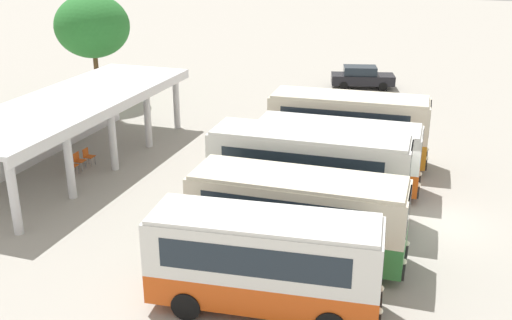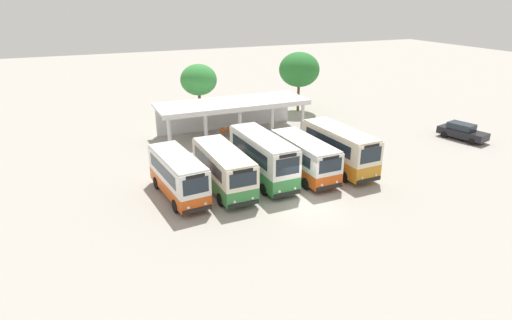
{
  "view_description": "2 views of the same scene",
  "coord_description": "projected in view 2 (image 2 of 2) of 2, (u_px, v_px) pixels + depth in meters",
  "views": [
    {
      "loc": [
        -22.53,
        -0.04,
        10.77
      ],
      "look_at": [
        -1.2,
        7.06,
        2.23
      ],
      "focal_mm": 42.03,
      "sensor_mm": 36.0,
      "label": 1
    },
    {
      "loc": [
        -13.63,
        -22.76,
        13.41
      ],
      "look_at": [
        -1.34,
        5.64,
        1.47
      ],
      "focal_mm": 30.04,
      "sensor_mm": 36.0,
      "label": 2
    }
  ],
  "objects": [
    {
      "name": "ground_plane",
      "position": [
        307.0,
        204.0,
        29.37
      ],
      "size": [
        180.0,
        180.0,
        0.0
      ],
      "primitive_type": "plane",
      "color": "#A39E93"
    },
    {
      "name": "city_bus_nearest_orange",
      "position": [
        178.0,
        174.0,
        29.85
      ],
      "size": [
        2.79,
        7.12,
        3.1
      ],
      "color": "black",
      "rests_on": "ground"
    },
    {
      "name": "city_bus_second_in_row",
      "position": [
        223.0,
        168.0,
        30.95
      ],
      "size": [
        2.56,
        7.57,
        3.11
      ],
      "color": "black",
      "rests_on": "ground"
    },
    {
      "name": "city_bus_middle_cream",
      "position": [
        263.0,
        157.0,
        32.45
      ],
      "size": [
        2.52,
        7.93,
        3.58
      ],
      "color": "black",
      "rests_on": "ground"
    },
    {
      "name": "city_bus_fourth_amber",
      "position": [
        304.0,
        156.0,
        33.36
      ],
      "size": [
        2.57,
        7.38,
        3.01
      ],
      "color": "black",
      "rests_on": "ground"
    },
    {
      "name": "city_bus_fifth_blue",
      "position": [
        339.0,
        148.0,
        34.59
      ],
      "size": [
        2.69,
        7.81,
        3.45
      ],
      "color": "black",
      "rests_on": "ground"
    },
    {
      "name": "parked_car_flank",
      "position": [
        462.0,
        131.0,
        42.28
      ],
      "size": [
        2.82,
        4.86,
        1.62
      ],
      "color": "black",
      "rests_on": "ground"
    },
    {
      "name": "terminal_canopy",
      "position": [
        231.0,
        108.0,
        43.87
      ],
      "size": [
        15.33,
        5.12,
        3.4
      ],
      "color": "silver",
      "rests_on": "ground"
    },
    {
      "name": "waiting_chair_end_by_column",
      "position": [
        223.0,
        131.0,
        43.35
      ],
      "size": [
        0.45,
        0.45,
        0.86
      ],
      "color": "slate",
      "rests_on": "ground"
    },
    {
      "name": "waiting_chair_second_from_end",
      "position": [
        229.0,
        130.0,
        43.61
      ],
      "size": [
        0.45,
        0.45,
        0.86
      ],
      "color": "slate",
      "rests_on": "ground"
    },
    {
      "name": "waiting_chair_middle_seat",
      "position": [
        235.0,
        130.0,
        43.77
      ],
      "size": [
        0.45,
        0.45,
        0.86
      ],
      "color": "slate",
      "rests_on": "ground"
    },
    {
      "name": "roadside_tree_behind_canopy",
      "position": [
        199.0,
        80.0,
        46.42
      ],
      "size": [
        3.96,
        3.96,
        6.52
      ],
      "color": "brown",
      "rests_on": "ground"
    },
    {
      "name": "roadside_tree_east_of_canopy",
      "position": [
        299.0,
        70.0,
        51.21
      ],
      "size": [
        4.84,
        4.84,
        7.15
      ],
      "color": "brown",
      "rests_on": "ground"
    }
  ]
}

